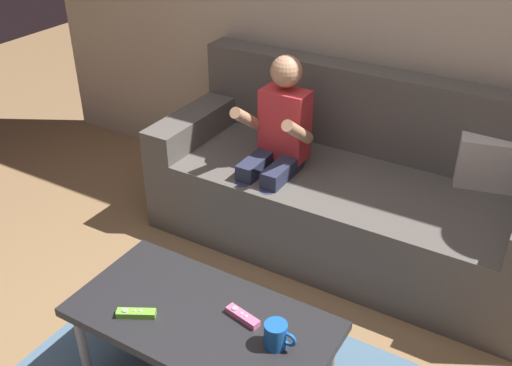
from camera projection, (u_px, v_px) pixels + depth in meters
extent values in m
cube|color=#56514C|center=(344.00, 210.00, 3.06)|extent=(2.00, 0.80, 0.43)
cube|color=#56514C|center=(374.00, 112.00, 3.07)|extent=(2.00, 0.16, 0.45)
cube|color=#56514C|center=(199.00, 122.00, 3.31)|extent=(0.18, 0.80, 0.16)
cube|color=silver|center=(493.00, 164.00, 2.78)|extent=(0.35, 0.21, 0.27)
cylinder|color=#282D47|center=(243.00, 219.00, 2.99)|extent=(0.08, 0.08, 0.43)
cylinder|color=#282D47|center=(267.00, 227.00, 2.93)|extent=(0.08, 0.08, 0.43)
cube|color=#282D47|center=(258.00, 164.00, 2.97)|extent=(0.09, 0.30, 0.09)
cube|color=#282D47|center=(282.00, 171.00, 2.91)|extent=(0.09, 0.30, 0.09)
cube|color=red|center=(285.00, 124.00, 2.96)|extent=(0.24, 0.14, 0.36)
cylinder|color=tan|center=(248.00, 119.00, 2.90)|extent=(0.06, 0.26, 0.21)
cylinder|color=tan|center=(298.00, 132.00, 2.77)|extent=(0.06, 0.26, 0.21)
sphere|color=tan|center=(286.00, 71.00, 2.81)|extent=(0.16, 0.16, 0.16)
cube|color=#232326|center=(202.00, 319.00, 2.12)|extent=(0.96, 0.49, 0.04)
cylinder|color=gray|center=(83.00, 349.00, 2.27)|extent=(0.04, 0.04, 0.38)
cylinder|color=gray|center=(149.00, 290.00, 2.56)|extent=(0.04, 0.04, 0.38)
cube|color=#72C638|center=(136.00, 314.00, 2.10)|extent=(0.14, 0.10, 0.02)
cylinder|color=#99999E|center=(125.00, 310.00, 2.09)|extent=(0.02, 0.02, 0.00)
cylinder|color=silver|center=(135.00, 311.00, 2.09)|extent=(0.01, 0.01, 0.00)
cylinder|color=silver|center=(141.00, 311.00, 2.09)|extent=(0.01, 0.01, 0.00)
cube|color=pink|center=(243.00, 316.00, 2.09)|extent=(0.14, 0.06, 0.02)
cylinder|color=#99999E|center=(235.00, 308.00, 2.10)|extent=(0.02, 0.02, 0.00)
cylinder|color=silver|center=(242.00, 313.00, 2.08)|extent=(0.01, 0.01, 0.00)
cylinder|color=silver|center=(246.00, 316.00, 2.07)|extent=(0.01, 0.01, 0.00)
cylinder|color=#1959B2|center=(276.00, 335.00, 1.96)|extent=(0.08, 0.08, 0.10)
torus|color=#1959B2|center=(289.00, 340.00, 1.94)|extent=(0.06, 0.01, 0.06)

